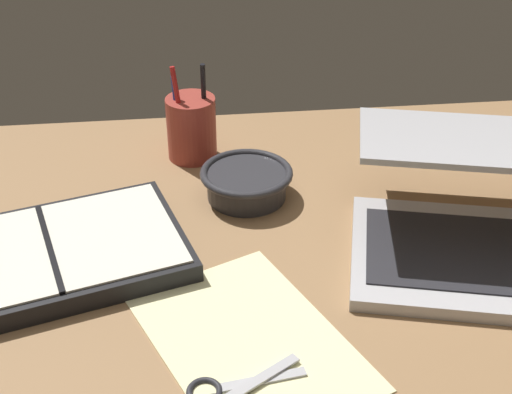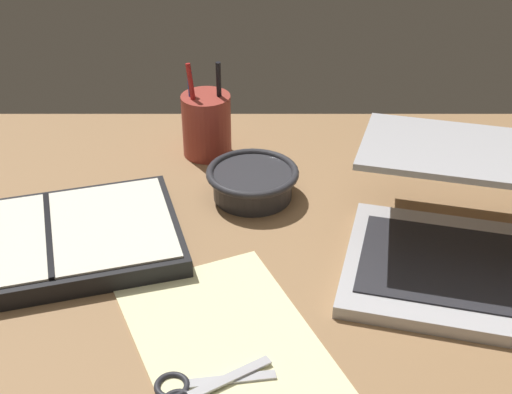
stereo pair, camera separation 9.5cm
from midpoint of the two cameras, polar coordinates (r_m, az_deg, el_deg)
desk_top at (r=92.02cm, az=-1.23°, el=-7.55°), size 140.00×100.00×2.00cm
laptop at (r=97.25cm, az=14.34°, el=-1.57°), size 38.49×39.91×15.82cm
bowl at (r=107.09cm, az=-3.31°, el=1.16°), size 14.00×14.00×4.71cm
pen_cup at (r=117.69cm, az=-7.52°, el=5.48°), size 8.07×8.07×16.36cm
planner at (r=98.76cm, az=-18.78°, el=-4.56°), size 39.42×30.97×3.20cm
paper_sheet_front at (r=83.61cm, az=-3.85°, el=-11.61°), size 29.51×34.21×0.16cm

